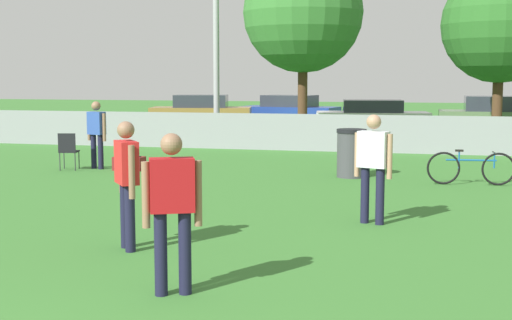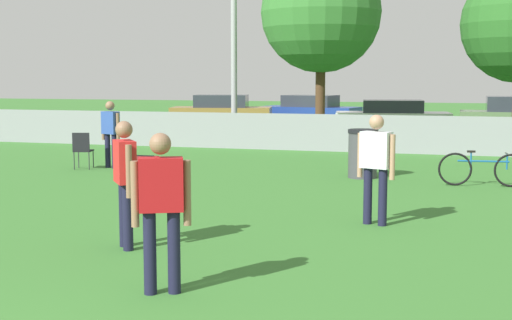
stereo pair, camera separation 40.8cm
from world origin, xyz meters
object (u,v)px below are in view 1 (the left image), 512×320
at_px(spectator_in_blue, 97,130).
at_px(parked_car_white, 372,117).
at_px(parked_car_tan, 201,112).
at_px(light_pole, 216,0).
at_px(parked_car_olive, 493,117).
at_px(player_receiver_white, 373,160).
at_px(tree_far_right, 500,25).
at_px(player_defender_red, 127,175).
at_px(folding_chair_sideline, 68,149).
at_px(bicycle_sideline, 471,168).
at_px(gear_bag_sideline, 129,163).
at_px(parked_car_blue, 290,111).
at_px(trash_bin, 351,153).
at_px(tree_near_pole, 303,13).
at_px(player_thrower_red, 172,201).

relative_size(spectator_in_blue, parked_car_white, 0.36).
bearing_deg(parked_car_tan, light_pole, -78.73).
bearing_deg(parked_car_white, parked_car_olive, -7.83).
bearing_deg(parked_car_tan, player_receiver_white, -75.93).
bearing_deg(tree_far_right, player_receiver_white, -102.11).
distance_m(player_defender_red, folding_chair_sideline, 8.29).
relative_size(bicycle_sideline, gear_bag_sideline, 2.48).
distance_m(tree_far_right, parked_car_blue, 11.64).
bearing_deg(trash_bin, parked_car_tan, 120.66).
relative_size(spectator_in_blue, parked_car_olive, 0.41).
height_order(player_defender_red, parked_car_tan, player_defender_red).
height_order(light_pole, tree_near_pole, light_pole).
bearing_deg(spectator_in_blue, gear_bag_sideline, -164.60).
distance_m(player_defender_red, parked_car_olive, 20.60).
distance_m(tree_far_right, parked_car_white, 6.82).
xyz_separation_m(tree_far_right, parked_car_tan, (-11.53, 5.21, -3.09)).
distance_m(trash_bin, parked_car_white, 12.39).
bearing_deg(player_receiver_white, light_pole, 135.49).
relative_size(light_pole, player_defender_red, 4.81).
xyz_separation_m(player_thrower_red, trash_bin, (0.78, 8.97, -0.42)).
relative_size(player_receiver_white, spectator_in_blue, 1.02).
height_order(player_thrower_red, bicycle_sideline, player_thrower_red).
relative_size(gear_bag_sideline, parked_car_olive, 0.18).
distance_m(tree_near_pole, bicycle_sideline, 10.56).
relative_size(player_defender_red, folding_chair_sideline, 1.86).
xyz_separation_m(player_defender_red, spectator_in_blue, (-4.06, 7.28, -0.02)).
distance_m(light_pole, player_thrower_red, 17.15).
xyz_separation_m(tree_near_pole, player_receiver_white, (3.39, -12.81, -3.33)).
relative_size(trash_bin, parked_car_tan, 0.24).
bearing_deg(spectator_in_blue, trash_bin, -161.27).
bearing_deg(player_receiver_white, parked_car_tan, 134.12).
bearing_deg(player_thrower_red, parked_car_tan, 83.08).
distance_m(spectator_in_blue, parked_car_blue, 15.84).
bearing_deg(bicycle_sideline, player_defender_red, -129.55).
bearing_deg(gear_bag_sideline, parked_car_olive, 53.95).
bearing_deg(parked_car_blue, gear_bag_sideline, -81.65).
height_order(tree_far_right, spectator_in_blue, tree_far_right).
xyz_separation_m(tree_near_pole, parked_car_tan, (-5.35, 5.40, -3.58)).
relative_size(player_thrower_red, parked_car_blue, 0.36).
bearing_deg(folding_chair_sideline, player_thrower_red, 110.75).
distance_m(parked_car_tan, parked_car_white, 7.34).
bearing_deg(parked_car_olive, player_thrower_red, -102.94).
distance_m(folding_chair_sideline, parked_car_olive, 16.60).
height_order(light_pole, folding_chair_sideline, light_pole).
relative_size(tree_far_right, spectator_in_blue, 3.48).
height_order(spectator_in_blue, parked_car_olive, spectator_in_blue).
height_order(light_pole, player_thrower_red, light_pole).
bearing_deg(tree_near_pole, parked_car_blue, 104.34).
bearing_deg(bicycle_sideline, parked_car_blue, 107.47).
bearing_deg(player_defender_red, trash_bin, 126.92).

